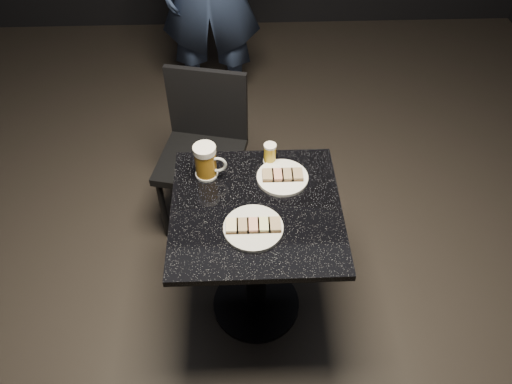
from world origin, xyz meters
TOP-DOWN VIEW (x-y plane):
  - floor at (0.00, 0.00)m, footprint 6.00×6.00m
  - plate_large at (-0.02, -0.11)m, footprint 0.24×0.24m
  - plate_small at (0.12, 0.16)m, footprint 0.22×0.22m
  - table at (0.00, 0.00)m, footprint 0.70×0.70m
  - beer_mug at (-0.20, 0.20)m, footprint 0.14×0.10m
  - beer_tumbler at (0.07, 0.27)m, footprint 0.06×0.06m
  - chair at (-0.26, 0.69)m, footprint 0.52×0.52m
  - canapes_on_plate_large at (-0.02, -0.11)m, footprint 0.22×0.07m
  - canapes_on_plate_small at (0.12, 0.16)m, footprint 0.17×0.07m

SIDE VIEW (x-z plane):
  - floor at x=0.00m, z-range 0.00..0.00m
  - chair at x=-0.26m, z-range 0.06..0.95m
  - table at x=0.00m, z-range 0.13..0.88m
  - plate_large at x=-0.02m, z-range 0.75..0.76m
  - plate_small at x=0.12m, z-range 0.75..0.76m
  - canapes_on_plate_large at x=-0.02m, z-range 0.76..0.78m
  - canapes_on_plate_small at x=0.12m, z-range 0.76..0.78m
  - beer_tumbler at x=0.07m, z-range 0.75..0.85m
  - beer_mug at x=-0.20m, z-range 0.75..0.91m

